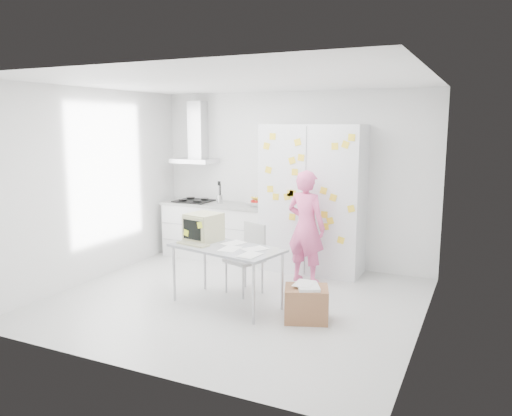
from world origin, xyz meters
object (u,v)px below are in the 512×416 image
at_px(desk, 211,236).
at_px(chair, 248,254).
at_px(person, 306,227).
at_px(cardboard_box, 306,303).

height_order(desk, chair, desk).
bearing_deg(person, desk, 67.14).
relative_size(person, desk, 1.07).
height_order(person, chair, person).
distance_m(person, cardboard_box, 1.53).
bearing_deg(desk, cardboard_box, 5.56).
height_order(person, cardboard_box, person).
height_order(chair, cardboard_box, chair).
distance_m(desk, cardboard_box, 1.46).
xyz_separation_m(desk, cardboard_box, (1.31, -0.14, -0.63)).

